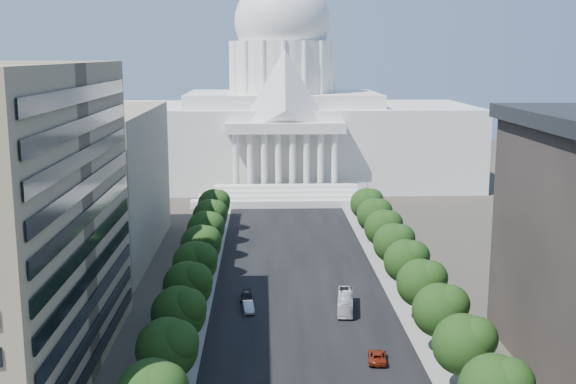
{
  "coord_description": "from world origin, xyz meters",
  "views": [
    {
      "loc": [
        -6.24,
        -46.12,
        41.06
      ],
      "look_at": [
        -1.66,
        86.7,
        15.56
      ],
      "focal_mm": 45.0,
      "sensor_mm": 36.0,
      "label": 1
    }
  ],
  "objects": [
    {
      "name": "road_asphalt",
      "position": [
        0.0,
        90.0,
        0.0
      ],
      "size": [
        30.0,
        260.0,
        0.01
      ],
      "primitive_type": "cube",
      "color": "black",
      "rests_on": "ground"
    },
    {
      "name": "sidewalk_right",
      "position": [
        19.0,
        90.0,
        0.0
      ],
      "size": [
        8.0,
        260.0,
        0.02
      ],
      "primitive_type": "cube",
      "color": "gray",
      "rests_on": "ground"
    },
    {
      "name": "capitol",
      "position": [
        0.0,
        184.89,
        20.01
      ],
      "size": [
        120.0,
        56.0,
        73.0
      ],
      "color": "white",
      "rests_on": "ground"
    },
    {
      "name": "car_red",
      "position": [
        9.02,
        45.12,
        0.72
      ],
      "size": [
        3.0,
        5.41,
        1.43
      ],
      "primitive_type": "imported",
      "rotation": [
        0.0,
        0.0,
        3.02
      ],
      "color": "maroon",
      "rests_on": "ground"
    },
    {
      "name": "tree_l_i",
      "position": [
        -17.66,
        107.81,
        6.45
      ],
      "size": [
        7.79,
        7.6,
        9.97
      ],
      "color": "#33261C",
      "rests_on": "ground"
    },
    {
      "name": "office_block_left_far",
      "position": [
        -48.0,
        100.0,
        15.0
      ],
      "size": [
        38.0,
        52.0,
        30.0
      ],
      "primitive_type": "cube",
      "color": "gray",
      "rests_on": "ground"
    },
    {
      "name": "tree_l_d",
      "position": [
        -17.66,
        47.81,
        6.45
      ],
      "size": [
        7.79,
        7.6,
        9.97
      ],
      "color": "#33261C",
      "rests_on": "ground"
    },
    {
      "name": "tree_l_j",
      "position": [
        -17.66,
        119.81,
        6.45
      ],
      "size": [
        7.79,
        7.6,
        9.97
      ],
      "color": "#33261C",
      "rests_on": "ground"
    },
    {
      "name": "tree_r_e",
      "position": [
        18.34,
        59.81,
        6.45
      ],
      "size": [
        7.79,
        7.6,
        9.97
      ],
      "color": "#33261C",
      "rests_on": "ground"
    },
    {
      "name": "tree_r_j",
      "position": [
        18.34,
        119.81,
        6.45
      ],
      "size": [
        7.79,
        7.6,
        9.97
      ],
      "color": "#33261C",
      "rests_on": "ground"
    },
    {
      "name": "car_silver",
      "position": [
        -8.85,
        65.15,
        0.78
      ],
      "size": [
        2.23,
        4.91,
        1.56
      ],
      "primitive_type": "imported",
      "rotation": [
        0.0,
        0.0,
        0.12
      ],
      "color": "#A2A6AA",
      "rests_on": "ground"
    },
    {
      "name": "sidewalk_left",
      "position": [
        -19.0,
        90.0,
        0.0
      ],
      "size": [
        8.0,
        260.0,
        0.02
      ],
      "primitive_type": "cube",
      "color": "gray",
      "rests_on": "ground"
    },
    {
      "name": "tree_l_h",
      "position": [
        -17.66,
        95.81,
        6.45
      ],
      "size": [
        7.79,
        7.6,
        9.97
      ],
      "color": "#33261C",
      "rests_on": "ground"
    },
    {
      "name": "tree_l_g",
      "position": [
        -17.66,
        83.81,
        6.45
      ],
      "size": [
        7.79,
        7.6,
        9.97
      ],
      "color": "#33261C",
      "rests_on": "ground"
    },
    {
      "name": "tree_l_c",
      "position": [
        -17.66,
        35.81,
        6.45
      ],
      "size": [
        7.79,
        7.6,
        9.97
      ],
      "color": "#33261C",
      "rests_on": "ground"
    },
    {
      "name": "car_dark_b",
      "position": [
        -9.3,
        70.28,
        0.67
      ],
      "size": [
        1.91,
        4.62,
        1.34
      ],
      "primitive_type": "imported",
      "rotation": [
        0.0,
        0.0,
        -0.01
      ],
      "color": "black",
      "rests_on": "ground"
    },
    {
      "name": "tree_r_d",
      "position": [
        18.34,
        47.81,
        6.45
      ],
      "size": [
        7.79,
        7.6,
        9.97
      ],
      "color": "#33261C",
      "rests_on": "ground"
    },
    {
      "name": "streetlight_d",
      "position": [
        19.9,
        85.0,
        5.82
      ],
      "size": [
        2.61,
        0.44,
        9.0
      ],
      "color": "gray",
      "rests_on": "ground"
    },
    {
      "name": "streetlight_e",
      "position": [
        19.9,
        110.0,
        5.82
      ],
      "size": [
        2.61,
        0.44,
        9.0
      ],
      "color": "gray",
      "rests_on": "ground"
    },
    {
      "name": "streetlight_c",
      "position": [
        19.9,
        60.0,
        5.82
      ],
      "size": [
        2.61,
        0.44,
        9.0
      ],
      "color": "gray",
      "rests_on": "ground"
    },
    {
      "name": "tree_r_h",
      "position": [
        18.34,
        95.81,
        6.45
      ],
      "size": [
        7.79,
        7.6,
        9.97
      ],
      "color": "#33261C",
      "rests_on": "ground"
    },
    {
      "name": "tree_r_i",
      "position": [
        18.34,
        107.81,
        6.45
      ],
      "size": [
        7.79,
        7.6,
        9.97
      ],
      "color": "#33261C",
      "rests_on": "ground"
    },
    {
      "name": "tree_r_g",
      "position": [
        18.34,
        83.81,
        6.45
      ],
      "size": [
        7.79,
        7.6,
        9.97
      ],
      "color": "#33261C",
      "rests_on": "ground"
    },
    {
      "name": "tree_l_e",
      "position": [
        -17.66,
        59.81,
        6.45
      ],
      "size": [
        7.79,
        7.6,
        9.97
      ],
      "color": "#33261C",
      "rests_on": "ground"
    },
    {
      "name": "tree_r_f",
      "position": [
        18.34,
        71.81,
        6.45
      ],
      "size": [
        7.79,
        7.6,
        9.97
      ],
      "color": "#33261C",
      "rests_on": "ground"
    },
    {
      "name": "streetlight_b",
      "position": [
        19.9,
        35.0,
        5.82
      ],
      "size": [
        2.61,
        0.44,
        9.0
      ],
      "color": "gray",
      "rests_on": "ground"
    },
    {
      "name": "city_bus",
      "position": [
        6.95,
        65.19,
        1.42
      ],
      "size": [
        3.64,
        10.44,
        2.85
      ],
      "primitive_type": "imported",
      "rotation": [
        0.0,
        0.0,
        -0.12
      ],
      "color": "silver",
      "rests_on": "ground"
    },
    {
      "name": "tree_r_c",
      "position": [
        18.34,
        35.81,
        6.45
      ],
      "size": [
        7.79,
        7.6,
        9.97
      ],
      "color": "#33261C",
      "rests_on": "ground"
    },
    {
      "name": "tree_l_f",
      "position": [
        -17.66,
        71.81,
        6.45
      ],
      "size": [
        7.79,
        7.6,
        9.97
      ],
      "color": "#33261C",
      "rests_on": "ground"
    },
    {
      "name": "streetlight_f",
      "position": [
        19.9,
        135.0,
        5.82
      ],
      "size": [
        2.61,
        0.44,
        9.0
      ],
      "color": "gray",
      "rests_on": "ground"
    }
  ]
}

